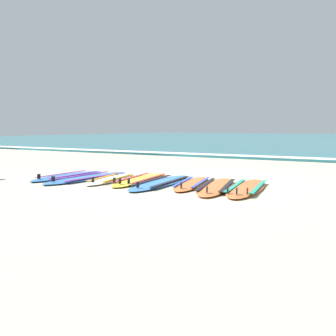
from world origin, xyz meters
name	(u,v)px	position (x,y,z in m)	size (l,w,h in m)	color
ground_plane	(177,182)	(0.00, 0.00, 0.00)	(80.00, 80.00, 0.00)	#C1B599
sea	(335,138)	(0.00, 36.52, 0.05)	(80.00, 60.00, 0.10)	teal
wave_foam_strip	(261,158)	(0.00, 6.95, 0.06)	(80.00, 0.86, 0.11)	white
surfboard_0	(68,176)	(-2.67, -0.64, 0.04)	(0.60, 2.32, 0.18)	#3875CC
surfboard_1	(88,178)	(-2.02, -0.67, 0.04)	(0.83, 2.63, 0.18)	#3875CC
surfboard_2	(111,179)	(-1.41, -0.56, 0.04)	(0.86, 2.14, 0.18)	white
surfboard_3	(141,179)	(-0.77, -0.30, 0.04)	(0.92, 2.52, 0.18)	yellow
surfboard_4	(161,182)	(-0.13, -0.47, 0.04)	(0.81, 2.62, 0.18)	#3875CC
surfboard_5	(192,183)	(0.52, -0.29, 0.04)	(0.96, 2.21, 0.18)	orange
surfboard_6	(216,186)	(1.11, -0.40, 0.04)	(1.11, 2.53, 0.18)	orange
surfboard_7	(247,188)	(1.70, -0.27, 0.04)	(0.93, 2.55, 0.18)	orange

